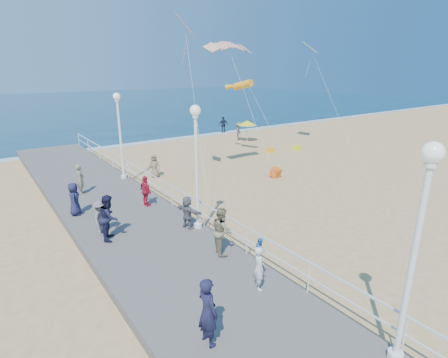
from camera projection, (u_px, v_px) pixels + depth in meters
ground at (284, 209)px, 18.48m from camera, size 160.00×160.00×0.00m
ocean at (48, 106)px, 68.74m from camera, size 160.00×90.00×0.05m
surf_line at (135, 144)px, 34.32m from camera, size 160.00×1.20×0.04m
boardwalk at (153, 245)px, 14.24m from camera, size 5.00×44.00×0.40m
railing at (204, 208)px, 15.29m from camera, size 0.05×42.00×0.55m
lamp_post_near at (417, 237)px, 7.43m from camera, size 0.44×0.44×5.32m
lamp_post_mid at (196, 155)px, 14.39m from camera, size 0.44×0.44×5.32m
lamp_post_far at (119, 127)px, 21.35m from camera, size 0.44×0.44×5.32m
woman_holding_toddler at (259, 268)px, 10.92m from camera, size 0.54×0.63×1.45m
toddler_held at (260, 250)px, 10.96m from camera, size 0.44×0.48×0.80m
spectator_0 at (208, 312)px, 8.65m from camera, size 0.47×0.69×1.86m
spectator_1 at (222, 231)px, 13.02m from camera, size 0.93×1.06×1.81m
spectator_2 at (101, 218)px, 14.53m from camera, size 1.02×1.13×1.52m
spectator_3 at (146, 191)px, 17.57m from camera, size 0.49×0.96×1.58m
spectator_4 at (74, 199)px, 16.48m from camera, size 0.73×0.90×1.60m
spectator_5 at (187, 212)px, 15.12m from camera, size 0.76×1.42×1.47m
spectator_6 at (81, 179)px, 19.27m from camera, size 0.58×0.72×1.69m
spectator_7 at (109, 217)px, 14.12m from camera, size 1.06×1.14×1.88m
beach_walker_a at (239, 131)px, 35.89m from camera, size 1.37×1.32×1.87m
beach_walker_b at (223, 125)px, 40.08m from camera, size 1.19×0.82×1.87m
beach_walker_c at (155, 166)px, 23.59m from camera, size 0.92×0.88×1.59m
box_kite at (275, 173)px, 23.67m from camera, size 0.62×0.76×0.74m
beach_umbrella at (247, 123)px, 34.87m from camera, size 1.90×1.90×2.14m
beach_chair_left at (297, 148)px, 31.84m from camera, size 0.55×0.55×0.40m
beach_chair_right at (270, 150)px, 30.89m from camera, size 0.55×0.55×0.40m
kite_parafoil at (229, 45)px, 21.50m from camera, size 3.38×0.94×0.65m
kite_windsock at (243, 85)px, 27.45m from camera, size 1.05×2.92×1.13m
kite_diamond_multi at (310, 47)px, 31.03m from camera, size 2.08×2.00×0.96m
kite_diamond_redwhite at (184, 25)px, 19.30m from camera, size 1.50×1.63×1.05m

